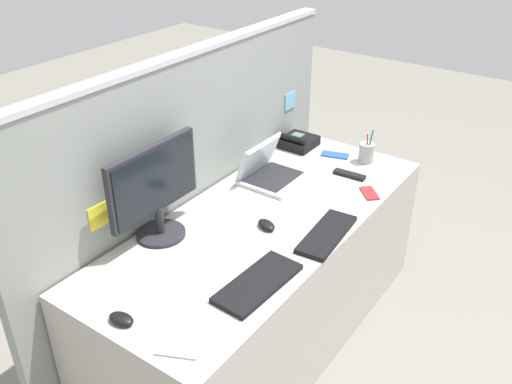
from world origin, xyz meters
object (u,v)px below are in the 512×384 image
object	(u,v)px
desk_phone	(298,142)
tv_remote	(349,175)
keyboard_main	(258,283)
cell_phone_silver_slab	(178,349)
computer_mouse_left_hand	(266,225)
cell_phone_blue_case	(335,155)
computer_mouse_right_hand	(121,319)
pen_cup	(366,153)
desktop_monitor	(155,187)
laptop	(269,171)
cell_phone_red_case	(369,193)
keyboard_spare	(327,234)

from	to	relation	value
desk_phone	tv_remote	distance (m)	0.44
keyboard_main	cell_phone_silver_slab	bearing A→B (deg)	179.42
computer_mouse_left_hand	desk_phone	bearing A→B (deg)	43.89
tv_remote	cell_phone_blue_case	bearing A→B (deg)	42.54
computer_mouse_right_hand	pen_cup	distance (m)	1.65
computer_mouse_left_hand	desktop_monitor	bearing A→B (deg)	153.29
laptop	desk_phone	distance (m)	0.43
cell_phone_silver_slab	tv_remote	bearing A→B (deg)	-21.79
desktop_monitor	cell_phone_red_case	world-z (taller)	desktop_monitor
laptop	cell_phone_silver_slab	size ratio (longest dim) A/B	2.16
cell_phone_silver_slab	cell_phone_red_case	xyz separation A→B (m)	(1.32, -0.07, 0.00)
cell_phone_blue_case	keyboard_spare	bearing A→B (deg)	-170.69
desk_phone	keyboard_main	distance (m)	1.27
desk_phone	keyboard_main	bearing A→B (deg)	-155.49
desk_phone	cell_phone_red_case	size ratio (longest dim) A/B	1.47
keyboard_spare	computer_mouse_right_hand	world-z (taller)	computer_mouse_right_hand
keyboard_main	cell_phone_silver_slab	distance (m)	0.43
laptop	cell_phone_blue_case	size ratio (longest dim) A/B	2.03
pen_cup	keyboard_spare	bearing A→B (deg)	-166.89
laptop	keyboard_spare	world-z (taller)	laptop
pen_cup	cell_phone_red_case	size ratio (longest dim) A/B	1.48
pen_cup	desk_phone	bearing A→B (deg)	96.65
keyboard_spare	pen_cup	world-z (taller)	pen_cup
desk_phone	keyboard_spare	distance (m)	0.92
keyboard_main	cell_phone_silver_slab	size ratio (longest dim) A/B	2.68
keyboard_main	pen_cup	distance (m)	1.21
desktop_monitor	cell_phone_silver_slab	size ratio (longest dim) A/B	3.40
desktop_monitor	keyboard_spare	world-z (taller)	desktop_monitor
cell_phone_red_case	tv_remote	world-z (taller)	tv_remote
laptop	cell_phone_silver_slab	bearing A→B (deg)	-160.21
desk_phone	pen_cup	size ratio (longest dim) A/B	0.99
desktop_monitor	computer_mouse_left_hand	xyz separation A→B (m)	(0.31, -0.35, -0.22)
keyboard_main	cell_phone_blue_case	bearing A→B (deg)	16.98
cell_phone_blue_case	laptop	bearing A→B (deg)	145.06
desktop_monitor	cell_phone_blue_case	distance (m)	1.19
cell_phone_silver_slab	computer_mouse_right_hand	bearing A→B (deg)	68.09
desk_phone	tv_remote	world-z (taller)	desk_phone
keyboard_main	keyboard_spare	distance (m)	0.45
laptop	cell_phone_red_case	size ratio (longest dim) A/B	2.37
computer_mouse_left_hand	cell_phone_red_case	distance (m)	0.60
desktop_monitor	computer_mouse_left_hand	world-z (taller)	desktop_monitor
desktop_monitor	computer_mouse_right_hand	xyz separation A→B (m)	(-0.48, -0.27, -0.22)
laptop	keyboard_spare	size ratio (longest dim) A/B	0.83
computer_mouse_right_hand	pen_cup	size ratio (longest dim) A/B	0.52
desktop_monitor	tv_remote	bearing A→B (deg)	-24.13
pen_cup	cell_phone_silver_slab	world-z (taller)	pen_cup
laptop	cell_phone_silver_slab	xyz separation A→B (m)	(-1.16, -0.42, -0.04)
pen_cup	cell_phone_red_case	xyz separation A→B (m)	(-0.31, -0.17, -0.05)
laptop	pen_cup	bearing A→B (deg)	-34.38
desktop_monitor	keyboard_main	bearing A→B (deg)	-93.85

